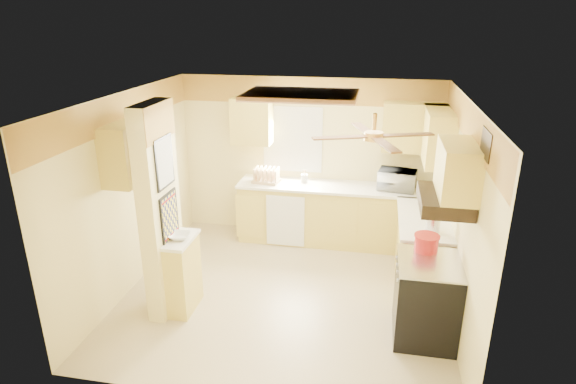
% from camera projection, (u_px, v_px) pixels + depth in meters
% --- Properties ---
extents(floor, '(4.00, 4.00, 0.00)m').
position_uv_depth(floor, '(285.00, 293.00, 6.19)').
color(floor, tan).
rests_on(floor, ground).
extents(ceiling, '(4.00, 4.00, 0.00)m').
position_uv_depth(ceiling, '(285.00, 98.00, 5.32)').
color(ceiling, white).
rests_on(ceiling, wall_back).
extents(wall_back, '(4.00, 0.00, 4.00)m').
position_uv_depth(wall_back, '(308.00, 159.00, 7.50)').
color(wall_back, '#EDDB91').
rests_on(wall_back, floor).
extents(wall_front, '(4.00, 0.00, 4.00)m').
position_uv_depth(wall_front, '(241.00, 285.00, 4.00)').
color(wall_front, '#EDDB91').
rests_on(wall_front, floor).
extents(wall_left, '(0.00, 3.80, 3.80)m').
position_uv_depth(wall_left, '(131.00, 192.00, 6.10)').
color(wall_left, '#EDDB91').
rests_on(wall_left, floor).
extents(wall_right, '(0.00, 3.80, 3.80)m').
position_uv_depth(wall_right, '(459.00, 215.00, 5.40)').
color(wall_right, '#EDDB91').
rests_on(wall_right, floor).
extents(wallpaper_border, '(4.00, 0.02, 0.40)m').
position_uv_depth(wallpaper_border, '(309.00, 91.00, 7.12)').
color(wallpaper_border, '#FCCA4A').
rests_on(wallpaper_border, wall_back).
extents(partition_column, '(0.20, 0.70, 2.50)m').
position_uv_depth(partition_column, '(160.00, 212.00, 5.48)').
color(partition_column, '#EDDB91').
rests_on(partition_column, floor).
extents(partition_ledge, '(0.25, 0.55, 0.90)m').
position_uv_depth(partition_ledge, '(183.00, 275.00, 5.72)').
color(partition_ledge, '#E4CF5A').
rests_on(partition_ledge, floor).
extents(ledge_top, '(0.28, 0.58, 0.04)m').
position_uv_depth(ledge_top, '(180.00, 240.00, 5.56)').
color(ledge_top, white).
rests_on(ledge_top, partition_ledge).
extents(lower_cabinets_back, '(3.00, 0.60, 0.90)m').
position_uv_depth(lower_cabinets_back, '(337.00, 216.00, 7.42)').
color(lower_cabinets_back, '#E4CF5A').
rests_on(lower_cabinets_back, floor).
extents(lower_cabinets_right, '(0.60, 1.40, 0.90)m').
position_uv_depth(lower_cabinets_right, '(421.00, 252.00, 6.29)').
color(lower_cabinets_right, '#E4CF5A').
rests_on(lower_cabinets_right, floor).
extents(countertop_back, '(3.04, 0.64, 0.04)m').
position_uv_depth(countertop_back, '(338.00, 187.00, 7.25)').
color(countertop_back, white).
rests_on(countertop_back, lower_cabinets_back).
extents(countertop_right, '(0.64, 1.44, 0.04)m').
position_uv_depth(countertop_right, '(424.00, 219.00, 6.13)').
color(countertop_right, white).
rests_on(countertop_right, lower_cabinets_right).
extents(dishwasher_panel, '(0.58, 0.02, 0.80)m').
position_uv_depth(dishwasher_panel, '(285.00, 221.00, 7.27)').
color(dishwasher_panel, white).
rests_on(dishwasher_panel, lower_cabinets_back).
extents(window, '(0.92, 0.02, 1.02)m').
position_uv_depth(window, '(293.00, 139.00, 7.43)').
color(window, white).
rests_on(window, wall_back).
extents(upper_cab_back_left, '(0.60, 0.35, 0.70)m').
position_uv_depth(upper_cab_back_left, '(252.00, 121.00, 7.28)').
color(upper_cab_back_left, '#E4CF5A').
rests_on(upper_cab_back_left, wall_back).
extents(upper_cab_back_right, '(0.90, 0.35, 0.70)m').
position_uv_depth(upper_cab_back_right, '(415.00, 127.00, 6.86)').
color(upper_cab_back_right, '#E4CF5A').
rests_on(upper_cab_back_right, wall_back).
extents(upper_cab_right, '(0.35, 1.00, 0.70)m').
position_uv_depth(upper_cab_right, '(438.00, 136.00, 6.38)').
color(upper_cab_right, '#E4CF5A').
rests_on(upper_cab_right, wall_right).
extents(upper_cab_left_wall, '(0.35, 0.75, 0.70)m').
position_uv_depth(upper_cab_left_wall, '(128.00, 152.00, 5.63)').
color(upper_cab_left_wall, '#E4CF5A').
rests_on(upper_cab_left_wall, wall_left).
extents(upper_cab_over_stove, '(0.35, 0.76, 0.52)m').
position_uv_depth(upper_cab_over_stove, '(458.00, 169.00, 4.68)').
color(upper_cab_over_stove, '#E4CF5A').
rests_on(upper_cab_over_stove, wall_right).
extents(stove, '(0.68, 0.77, 0.92)m').
position_uv_depth(stove, '(426.00, 299.00, 5.23)').
color(stove, black).
rests_on(stove, floor).
extents(range_hood, '(0.50, 0.76, 0.14)m').
position_uv_depth(range_hood, '(445.00, 200.00, 4.81)').
color(range_hood, black).
rests_on(range_hood, upper_cab_over_stove).
extents(poster_menu, '(0.02, 0.42, 0.57)m').
position_uv_depth(poster_menu, '(164.00, 162.00, 5.25)').
color(poster_menu, black).
rests_on(poster_menu, partition_column).
extents(poster_nashville, '(0.02, 0.42, 0.57)m').
position_uv_depth(poster_nashville, '(169.00, 217.00, 5.48)').
color(poster_nashville, black).
rests_on(poster_nashville, partition_column).
extents(ceiling_light_panel, '(1.35, 0.95, 0.06)m').
position_uv_depth(ceiling_light_panel, '(301.00, 95.00, 5.78)').
color(ceiling_light_panel, brown).
rests_on(ceiling_light_panel, ceiling).
extents(ceiling_fan, '(1.15, 1.15, 0.26)m').
position_uv_depth(ceiling_fan, '(374.00, 136.00, 4.57)').
color(ceiling_fan, gold).
rests_on(ceiling_fan, ceiling).
extents(vent_grate, '(0.02, 0.40, 0.25)m').
position_uv_depth(vent_grate, '(487.00, 144.00, 4.21)').
color(vent_grate, black).
rests_on(vent_grate, wall_right).
extents(microwave, '(0.59, 0.44, 0.30)m').
position_uv_depth(microwave, '(397.00, 180.00, 7.04)').
color(microwave, white).
rests_on(microwave, countertop_back).
extents(bowl, '(0.28, 0.28, 0.06)m').
position_uv_depth(bowl, '(180.00, 236.00, 5.53)').
color(bowl, white).
rests_on(bowl, ledge_top).
extents(dutch_oven, '(0.28, 0.28, 0.19)m').
position_uv_depth(dutch_oven, '(426.00, 243.00, 5.29)').
color(dutch_oven, '#B01B1C').
rests_on(dutch_oven, stove).
extents(kettle, '(0.17, 0.17, 0.25)m').
position_uv_depth(kettle, '(433.00, 223.00, 5.68)').
color(kettle, silver).
rests_on(kettle, countertop_right).
extents(dish_rack, '(0.42, 0.33, 0.23)m').
position_uv_depth(dish_rack, '(266.00, 177.00, 7.38)').
color(dish_rack, tan).
rests_on(dish_rack, countertop_back).
extents(utensil_crock, '(0.10, 0.10, 0.20)m').
position_uv_depth(utensil_crock, '(304.00, 178.00, 7.37)').
color(utensil_crock, white).
rests_on(utensil_crock, countertop_back).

